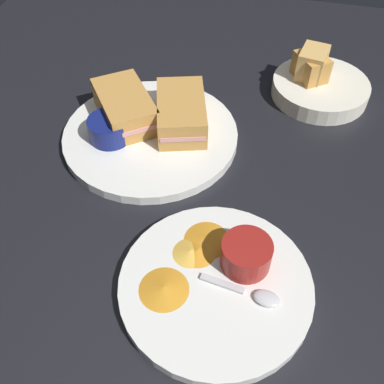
{
  "coord_description": "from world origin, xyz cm",
  "views": [
    {
      "loc": [
        53.1,
        13.1,
        48.72
      ],
      "look_at": [
        14.01,
        3.55,
        3.0
      ],
      "focal_mm": 41.09,
      "sensor_mm": 36.0,
      "label": 1
    }
  ],
  "objects_px": {
    "ramekin_light_gravy": "(246,254)",
    "plate_sandwich_main": "(151,136)",
    "ramekin_dark_sauce": "(109,128)",
    "spoon_by_dark_ramekin": "(141,124)",
    "plate_chips_companion": "(216,286)",
    "sandwich_half_near": "(181,112)",
    "bread_basket_rear": "(318,84)",
    "spoon_by_gravy_ramekin": "(256,295)",
    "sandwich_half_far": "(125,107)"
  },
  "relations": [
    {
      "from": "sandwich_half_far",
      "to": "spoon_by_dark_ramekin",
      "type": "height_order",
      "value": "sandwich_half_far"
    },
    {
      "from": "ramekin_light_gravy",
      "to": "bread_basket_rear",
      "type": "height_order",
      "value": "bread_basket_rear"
    },
    {
      "from": "ramekin_dark_sauce",
      "to": "spoon_by_gravy_ramekin",
      "type": "height_order",
      "value": "ramekin_dark_sauce"
    },
    {
      "from": "ramekin_dark_sauce",
      "to": "plate_chips_companion",
      "type": "bearing_deg",
      "value": 44.91
    },
    {
      "from": "plate_sandwich_main",
      "to": "bread_basket_rear",
      "type": "bearing_deg",
      "value": 126.29
    },
    {
      "from": "spoon_by_gravy_ramekin",
      "to": "bread_basket_rear",
      "type": "distance_m",
      "value": 0.44
    },
    {
      "from": "sandwich_half_far",
      "to": "spoon_by_gravy_ramekin",
      "type": "distance_m",
      "value": 0.38
    },
    {
      "from": "spoon_by_dark_ramekin",
      "to": "spoon_by_gravy_ramekin",
      "type": "height_order",
      "value": "same"
    },
    {
      "from": "sandwich_half_near",
      "to": "plate_chips_companion",
      "type": "bearing_deg",
      "value": 22.61
    },
    {
      "from": "ramekin_light_gravy",
      "to": "plate_sandwich_main",
      "type": "bearing_deg",
      "value": -138.0
    },
    {
      "from": "ramekin_dark_sauce",
      "to": "plate_chips_companion",
      "type": "height_order",
      "value": "ramekin_dark_sauce"
    },
    {
      "from": "ramekin_light_gravy",
      "to": "bread_basket_rear",
      "type": "bearing_deg",
      "value": 170.3
    },
    {
      "from": "plate_chips_companion",
      "to": "ramekin_light_gravy",
      "type": "bearing_deg",
      "value": 140.19
    },
    {
      "from": "sandwich_half_near",
      "to": "ramekin_dark_sauce",
      "type": "bearing_deg",
      "value": -59.93
    },
    {
      "from": "sandwich_half_far",
      "to": "spoon_by_dark_ramekin",
      "type": "xyz_separation_m",
      "value": [
        0.01,
        0.03,
        -0.02
      ]
    },
    {
      "from": "spoon_by_dark_ramekin",
      "to": "spoon_by_gravy_ramekin",
      "type": "xyz_separation_m",
      "value": [
        0.26,
        0.23,
        0.0
      ]
    },
    {
      "from": "plate_chips_companion",
      "to": "bread_basket_rear",
      "type": "xyz_separation_m",
      "value": [
        -0.43,
        0.1,
        0.02
      ]
    },
    {
      "from": "spoon_by_dark_ramekin",
      "to": "bread_basket_rear",
      "type": "xyz_separation_m",
      "value": [
        -0.18,
        0.28,
        0.0
      ]
    },
    {
      "from": "sandwich_half_near",
      "to": "ramekin_dark_sauce",
      "type": "distance_m",
      "value": 0.12
    },
    {
      "from": "spoon_by_gravy_ramekin",
      "to": "bread_basket_rear",
      "type": "height_order",
      "value": "bread_basket_rear"
    },
    {
      "from": "sandwich_half_far",
      "to": "spoon_by_gravy_ramekin",
      "type": "bearing_deg",
      "value": 43.08
    },
    {
      "from": "ramekin_dark_sauce",
      "to": "spoon_by_dark_ramekin",
      "type": "relative_size",
      "value": 0.83
    },
    {
      "from": "sandwich_half_near",
      "to": "ramekin_dark_sauce",
      "type": "height_order",
      "value": "sandwich_half_near"
    },
    {
      "from": "sandwich_half_far",
      "to": "spoon_by_dark_ramekin",
      "type": "distance_m",
      "value": 0.04
    },
    {
      "from": "ramekin_dark_sauce",
      "to": "spoon_by_gravy_ramekin",
      "type": "bearing_deg",
      "value": 49.84
    },
    {
      "from": "plate_sandwich_main",
      "to": "ramekin_dark_sauce",
      "type": "distance_m",
      "value": 0.07
    },
    {
      "from": "ramekin_dark_sauce",
      "to": "spoon_by_dark_ramekin",
      "type": "bearing_deg",
      "value": 135.34
    },
    {
      "from": "plate_chips_companion",
      "to": "bread_basket_rear",
      "type": "relative_size",
      "value": 1.38
    },
    {
      "from": "ramekin_dark_sauce",
      "to": "plate_chips_companion",
      "type": "xyz_separation_m",
      "value": [
        0.22,
        0.22,
        -0.03
      ]
    },
    {
      "from": "plate_sandwich_main",
      "to": "spoon_by_gravy_ramekin",
      "type": "distance_m",
      "value": 0.33
    },
    {
      "from": "ramekin_dark_sauce",
      "to": "spoon_by_gravy_ramekin",
      "type": "relative_size",
      "value": 0.67
    },
    {
      "from": "sandwich_half_far",
      "to": "ramekin_light_gravy",
      "type": "bearing_deg",
      "value": 45.63
    },
    {
      "from": "sandwich_half_near",
      "to": "ramekin_dark_sauce",
      "type": "xyz_separation_m",
      "value": [
        0.06,
        -0.1,
        -0.0
      ]
    },
    {
      "from": "ramekin_light_gravy",
      "to": "plate_chips_companion",
      "type": "bearing_deg",
      "value": -39.81
    },
    {
      "from": "sandwich_half_far",
      "to": "plate_chips_companion",
      "type": "xyz_separation_m",
      "value": [
        0.27,
        0.21,
        -0.03
      ]
    },
    {
      "from": "ramekin_light_gravy",
      "to": "bread_basket_rear",
      "type": "relative_size",
      "value": 0.37
    },
    {
      "from": "spoon_by_dark_ramekin",
      "to": "spoon_by_gravy_ramekin",
      "type": "distance_m",
      "value": 0.35
    },
    {
      "from": "spoon_by_dark_ramekin",
      "to": "plate_chips_companion",
      "type": "bearing_deg",
      "value": 34.95
    },
    {
      "from": "sandwich_half_near",
      "to": "plate_sandwich_main",
      "type": "bearing_deg",
      "value": -55.05
    },
    {
      "from": "plate_chips_companion",
      "to": "ramekin_dark_sauce",
      "type": "bearing_deg",
      "value": -135.09
    },
    {
      "from": "ramekin_dark_sauce",
      "to": "spoon_by_dark_ramekin",
      "type": "height_order",
      "value": "ramekin_dark_sauce"
    },
    {
      "from": "ramekin_dark_sauce",
      "to": "plate_sandwich_main",
      "type": "bearing_deg",
      "value": 115.95
    },
    {
      "from": "bread_basket_rear",
      "to": "spoon_by_gravy_ramekin",
      "type": "bearing_deg",
      "value": -6.25
    },
    {
      "from": "ramekin_dark_sauce",
      "to": "ramekin_light_gravy",
      "type": "xyz_separation_m",
      "value": [
        0.18,
        0.25,
        0.0
      ]
    },
    {
      "from": "spoon_by_dark_ramekin",
      "to": "plate_chips_companion",
      "type": "relative_size",
      "value": 0.34
    },
    {
      "from": "plate_sandwich_main",
      "to": "ramekin_light_gravy",
      "type": "distance_m",
      "value": 0.28
    },
    {
      "from": "spoon_by_dark_ramekin",
      "to": "ramekin_light_gravy",
      "type": "distance_m",
      "value": 0.3
    },
    {
      "from": "plate_sandwich_main",
      "to": "spoon_by_dark_ramekin",
      "type": "xyz_separation_m",
      "value": [
        -0.01,
        -0.02,
        0.01
      ]
    },
    {
      "from": "ramekin_light_gravy",
      "to": "spoon_by_gravy_ramekin",
      "type": "distance_m",
      "value": 0.05
    },
    {
      "from": "sandwich_half_far",
      "to": "ramekin_light_gravy",
      "type": "relative_size",
      "value": 2.38
    }
  ]
}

